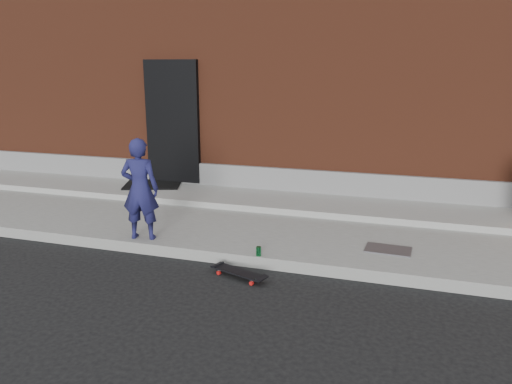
% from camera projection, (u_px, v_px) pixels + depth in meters
% --- Properties ---
extents(ground, '(80.00, 80.00, 0.00)m').
position_uv_depth(ground, '(260.00, 269.00, 6.11)').
color(ground, black).
rests_on(ground, ground).
extents(sidewalk, '(20.00, 3.00, 0.15)m').
position_uv_depth(sidewalk, '(289.00, 226.00, 7.48)').
color(sidewalk, slate).
rests_on(sidewalk, ground).
extents(apron, '(20.00, 1.20, 0.10)m').
position_uv_depth(apron, '(302.00, 203.00, 8.28)').
color(apron, gray).
rests_on(apron, sidewalk).
extents(building, '(20.00, 8.10, 5.00)m').
position_uv_depth(building, '(345.00, 62.00, 11.96)').
color(building, '#5E2B1A').
rests_on(building, ground).
extents(child, '(0.55, 0.42, 1.37)m').
position_uv_depth(child, '(140.00, 189.00, 6.59)').
color(child, '#1B1B4B').
rests_on(child, sidewalk).
extents(skateboard, '(0.73, 0.40, 0.08)m').
position_uv_depth(skateboard, '(239.00, 272.00, 5.84)').
color(skateboard, '#B71412').
rests_on(skateboard, ground).
extents(soda_can, '(0.08, 0.08, 0.12)m').
position_uv_depth(soda_can, '(259.00, 251.00, 6.12)').
color(soda_can, '#177335').
rests_on(soda_can, sidewalk).
extents(doormat, '(1.22, 1.10, 0.03)m').
position_uv_depth(doormat, '(153.00, 184.00, 9.32)').
color(doormat, black).
rests_on(doormat, apron).
extents(utility_plate, '(0.58, 0.39, 0.02)m').
position_uv_depth(utility_plate, '(388.00, 250.00, 6.31)').
color(utility_plate, '#5B5B60').
rests_on(utility_plate, sidewalk).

